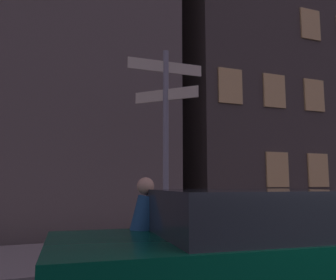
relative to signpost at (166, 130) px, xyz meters
The scene contains 5 objects.
sidewalk_kerb 2.65m from the signpost, 67.59° to the left, with size 40.00×3.06×0.14m, color gray.
signpost is the anchor object (origin of this frame).
car_far_trailing 3.74m from the signpost, 95.74° to the right, with size 4.20×2.26×1.46m.
cyclist 3.24m from the signpost, 114.73° to the right, with size 1.82×0.37×1.61m.
building_right_block 12.66m from the signpost, 47.60° to the left, with size 8.90×9.04×19.62m.
Camera 1 is at (-2.70, -1.02, 1.54)m, focal length 37.04 mm.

